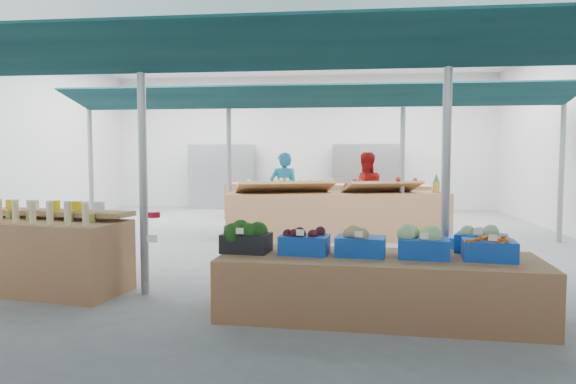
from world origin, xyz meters
name	(u,v)px	position (x,y,z in m)	size (l,w,h in m)	color
floor	(274,241)	(0.00, 0.00, 0.00)	(13.00, 13.00, 0.00)	slate
hall	(283,111)	(0.00, 1.44, 2.65)	(13.00, 13.00, 13.00)	silver
pole_grid	(305,147)	(0.75, -1.75, 1.81)	(10.00, 4.60, 3.00)	gray
awnings	(305,85)	(0.75, -1.75, 2.78)	(9.50, 7.08, 0.30)	#0B2930
back_shelving_left	(222,177)	(-2.50, 6.00, 1.00)	(2.00, 0.50, 2.00)	#B23F33
back_shelving_right	(366,178)	(2.00, 6.00, 1.00)	(2.00, 0.50, 2.00)	#B23F33
bottle_shelf	(47,253)	(-2.25, -3.99, 0.47)	(2.08, 1.43, 1.15)	#966741
veg_counter	(378,287)	(1.73, -4.57, 0.32)	(3.25, 1.08, 0.63)	#966741
fruit_counter	(337,216)	(1.22, 0.39, 0.47)	(4.37, 1.04, 0.94)	#966741
far_counter	(326,202)	(0.89, 3.45, 0.47)	(5.22, 1.04, 0.94)	#966741
crate_stack	(444,257)	(2.73, -2.73, 0.29)	(0.48, 0.33, 0.57)	#0F40AA
vendor_left	(284,191)	(0.02, 1.49, 0.87)	(0.64, 0.42, 1.75)	#186F9D
vendor_right	(365,192)	(1.82, 1.49, 0.87)	(0.85, 0.66, 1.75)	#A41414
crate_broccoli	(246,237)	(0.34, -4.48, 0.79)	(0.54, 0.43, 0.35)	black
crate_beets	(304,241)	(0.97, -4.52, 0.76)	(0.54, 0.43, 0.29)	#0F40AA
crate_celeriac	(361,242)	(1.55, -4.56, 0.78)	(0.54, 0.43, 0.31)	#0F40AA
crate_cabbage	(424,242)	(2.18, -4.59, 0.79)	(0.54, 0.43, 0.35)	#0F40AA
crate_carrots	(489,249)	(2.81, -4.63, 0.74)	(0.54, 0.43, 0.29)	#0F40AA
sparrow	(230,230)	(0.19, -4.59, 0.88)	(0.12, 0.09, 0.11)	brown
pole_ribbon	(154,217)	(-0.42, -5.17, 1.08)	(0.12, 0.12, 0.28)	#B70C22
apple_heap_yellow	(285,185)	(0.21, 0.12, 1.10)	(2.02, 1.27, 0.27)	#997247
apple_heap_red	(382,184)	(2.11, 0.43, 1.10)	(1.65, 1.14, 0.27)	#997247
pineapple	(436,184)	(3.18, 0.61, 1.12)	(0.14, 0.14, 0.39)	#8C6019
crate_extra	(481,239)	(2.84, -4.23, 0.78)	(0.59, 0.51, 0.32)	#0F40AA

